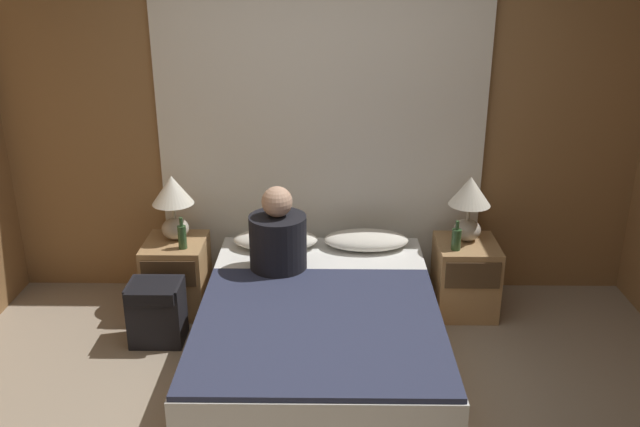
# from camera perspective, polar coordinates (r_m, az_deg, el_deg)

# --- Properties ---
(wall_back) EXTENTS (4.63, 0.06, 2.50)m
(wall_back) POSITION_cam_1_polar(r_m,az_deg,el_deg) (4.81, 0.12, 7.57)
(wall_back) COLOR olive
(wall_back) RESTS_ON ground_plane
(curtain_panel) EXTENTS (2.49, 0.02, 2.24)m
(curtain_panel) POSITION_cam_1_polar(r_m,az_deg,el_deg) (4.79, 0.11, 5.83)
(curtain_panel) COLOR white
(curtain_panel) RESTS_ON ground_plane
(bed) EXTENTS (1.45, 2.00, 0.43)m
(bed) POSITION_cam_1_polar(r_m,az_deg,el_deg) (4.16, -0.05, -10.13)
(bed) COLOR olive
(bed) RESTS_ON ground_plane
(nightstand_left) EXTENTS (0.41, 0.47, 0.51)m
(nightstand_left) POSITION_cam_1_polar(r_m,az_deg,el_deg) (4.88, -11.94, -5.11)
(nightstand_left) COLOR #A87F51
(nightstand_left) RESTS_ON ground_plane
(nightstand_right) EXTENTS (0.41, 0.47, 0.51)m
(nightstand_right) POSITION_cam_1_polar(r_m,az_deg,el_deg) (4.86, 12.12, -5.23)
(nightstand_right) COLOR #A87F51
(nightstand_right) RESTS_ON ground_plane
(lamp_left) EXTENTS (0.28, 0.28, 0.46)m
(lamp_left) POSITION_cam_1_polar(r_m,az_deg,el_deg) (4.73, -12.28, 1.16)
(lamp_left) COLOR #B2A899
(lamp_left) RESTS_ON nightstand_left
(lamp_right) EXTENTS (0.28, 0.28, 0.46)m
(lamp_right) POSITION_cam_1_polar(r_m,az_deg,el_deg) (4.71, 12.48, 1.06)
(lamp_right) COLOR #B2A899
(lamp_right) RESTS_ON nightstand_right
(pillow_left) EXTENTS (0.59, 0.32, 0.12)m
(pillow_left) POSITION_cam_1_polar(r_m,az_deg,el_deg) (4.77, -3.75, -2.20)
(pillow_left) COLOR silver
(pillow_left) RESTS_ON bed
(pillow_right) EXTENTS (0.59, 0.32, 0.12)m
(pillow_right) POSITION_cam_1_polar(r_m,az_deg,el_deg) (4.76, 3.91, -2.24)
(pillow_right) COLOR silver
(pillow_right) RESTS_ON bed
(blanket_on_bed) EXTENTS (1.39, 1.36, 0.03)m
(blanket_on_bed) POSITION_cam_1_polar(r_m,az_deg,el_deg) (3.80, -0.11, -9.36)
(blanket_on_bed) COLOR #2D334C
(blanket_on_bed) RESTS_ON bed
(person_left_in_bed) EXTENTS (0.37, 0.37, 0.58)m
(person_left_in_bed) POSITION_cam_1_polar(r_m,az_deg,el_deg) (4.36, -3.56, -2.12)
(person_left_in_bed) COLOR black
(person_left_in_bed) RESTS_ON bed
(beer_bottle_on_left_stand) EXTENTS (0.06, 0.06, 0.22)m
(beer_bottle_on_left_stand) POSITION_cam_1_polar(r_m,az_deg,el_deg) (4.63, -11.53, -1.89)
(beer_bottle_on_left_stand) COLOR #2D4C28
(beer_bottle_on_left_stand) RESTS_ON nightstand_left
(beer_bottle_on_right_stand) EXTENTS (0.06, 0.06, 0.21)m
(beer_bottle_on_right_stand) POSITION_cam_1_polar(r_m,az_deg,el_deg) (4.61, 11.41, -2.10)
(beer_bottle_on_right_stand) COLOR #2D4C28
(beer_bottle_on_right_stand) RESTS_ON nightstand_right
(backpack_on_floor) EXTENTS (0.34, 0.29, 0.42)m
(backpack_on_floor) POSITION_cam_1_polar(r_m,az_deg,el_deg) (4.52, -13.60, -7.82)
(backpack_on_floor) COLOR black
(backpack_on_floor) RESTS_ON ground_plane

